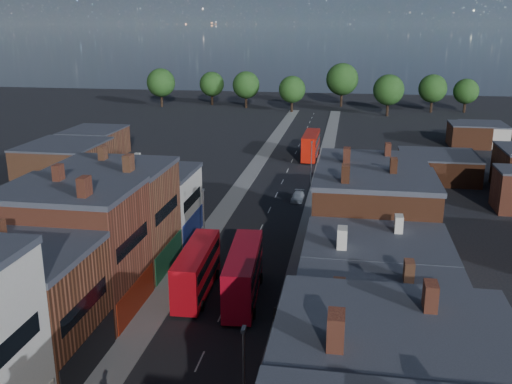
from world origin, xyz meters
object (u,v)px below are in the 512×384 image
(bus_0, at_px, (197,269))
(ped_3, at_px, (275,316))
(bus_2, at_px, (311,145))
(car_2, at_px, (245,238))
(car_3, at_px, (298,196))
(bus_1, at_px, (243,273))

(bus_0, height_order, ped_3, bus_0)
(bus_2, bearing_deg, bus_0, -95.40)
(car_2, height_order, ped_3, ped_3)
(bus_0, bearing_deg, ped_3, -33.32)
(bus_0, bearing_deg, car_3, 76.07)
(bus_1, distance_m, bus_2, 63.44)
(bus_2, height_order, ped_3, bus_2)
(bus_1, xyz_separation_m, ped_3, (3.80, -4.74, -1.81))
(bus_0, relative_size, bus_1, 0.94)
(bus_2, relative_size, car_3, 2.79)
(bus_0, relative_size, bus_2, 0.94)
(ped_3, bearing_deg, bus_2, -21.54)
(car_2, bearing_deg, bus_0, -102.47)
(car_2, relative_size, ped_3, 2.57)
(car_3, height_order, ped_3, ped_3)
(bus_0, relative_size, car_2, 2.52)
(bus_0, distance_m, ped_3, 10.32)
(bus_1, distance_m, ped_3, 6.34)
(bus_2, distance_m, car_2, 48.71)
(bus_0, xyz_separation_m, car_2, (2.21, 14.42, -2.02))
(bus_1, height_order, car_2, bus_1)
(car_2, bearing_deg, bus_1, -83.53)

